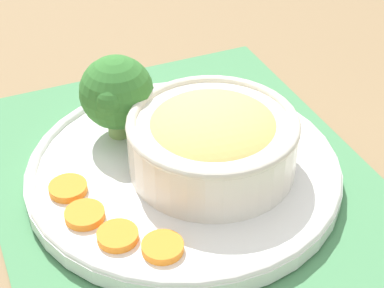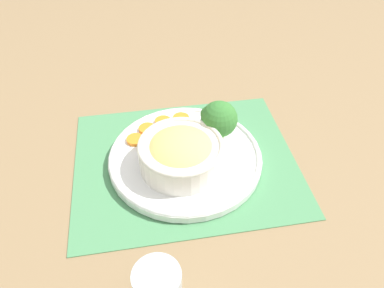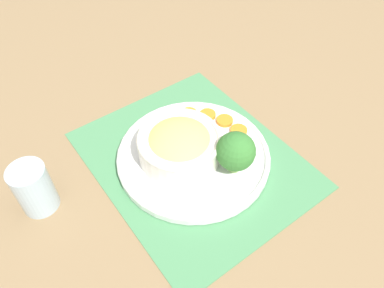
# 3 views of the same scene
# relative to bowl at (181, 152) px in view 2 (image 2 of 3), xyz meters

# --- Properties ---
(ground_plane) EXTENTS (4.00, 4.00, 0.00)m
(ground_plane) POSITION_rel_bowl_xyz_m (0.01, 0.03, -0.05)
(ground_plane) COLOR #8C704C
(placemat) EXTENTS (0.50, 0.43, 0.00)m
(placemat) POSITION_rel_bowl_xyz_m (0.01, 0.03, -0.05)
(placemat) COLOR #4C8C59
(placemat) RESTS_ON ground_plane
(plate) EXTENTS (0.32, 0.32, 0.02)m
(plate) POSITION_rel_bowl_xyz_m (0.01, 0.03, -0.04)
(plate) COLOR white
(plate) RESTS_ON placemat
(bowl) EXTENTS (0.17, 0.17, 0.07)m
(bowl) POSITION_rel_bowl_xyz_m (0.00, 0.00, 0.00)
(bowl) COLOR silver
(bowl) RESTS_ON plate
(broccoli_floret) EXTENTS (0.08, 0.08, 0.09)m
(broccoli_floret) POSITION_rel_bowl_xyz_m (0.08, 0.08, 0.02)
(broccoli_floret) COLOR #84AD5B
(broccoli_floret) RESTS_ON plate
(carrot_slice_near) EXTENTS (0.04, 0.04, 0.01)m
(carrot_slice_near) POSITION_rel_bowl_xyz_m (0.00, 0.14, -0.03)
(carrot_slice_near) COLOR orange
(carrot_slice_near) RESTS_ON plate
(carrot_slice_middle) EXTENTS (0.04, 0.04, 0.01)m
(carrot_slice_middle) POSITION_rel_bowl_xyz_m (-0.04, 0.13, -0.03)
(carrot_slice_middle) COLOR orange
(carrot_slice_middle) RESTS_ON plate
(carrot_slice_far) EXTENTS (0.04, 0.04, 0.01)m
(carrot_slice_far) POSITION_rel_bowl_xyz_m (-0.07, 0.11, -0.03)
(carrot_slice_far) COLOR orange
(carrot_slice_far) RESTS_ON plate
(carrot_slice_extra) EXTENTS (0.04, 0.04, 0.01)m
(carrot_slice_extra) POSITION_rel_bowl_xyz_m (-0.10, 0.08, -0.03)
(carrot_slice_extra) COLOR orange
(carrot_slice_extra) RESTS_ON plate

